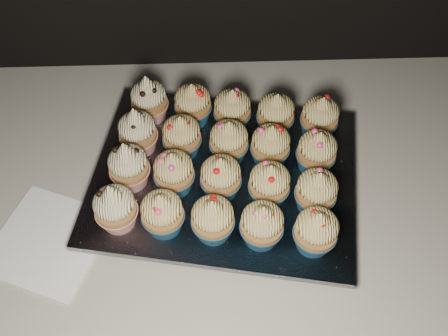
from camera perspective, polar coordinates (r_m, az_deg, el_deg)
name	(u,v)px	position (r m, az deg, el deg)	size (l,w,h in m)	color
cabinet	(275,292)	(1.26, 5.80, -13.92)	(2.40, 0.60, 0.86)	black
worktop	(296,189)	(0.86, 8.24, -2.40)	(2.44, 0.64, 0.04)	beige
napkin	(49,241)	(0.82, -19.40, -7.87)	(0.16, 0.16, 0.00)	white
baking_tray	(224,182)	(0.82, 0.00, -1.61)	(0.38, 0.29, 0.02)	black
foil_lining	(224,176)	(0.81, 0.00, -0.92)	(0.42, 0.33, 0.01)	silver
cupcake_0	(115,207)	(0.74, -12.34, -4.41)	(0.06, 0.06, 0.10)	#A81817
cupcake_1	(162,213)	(0.72, -7.05, -5.14)	(0.06, 0.06, 0.08)	navy
cupcake_2	(213,219)	(0.71, -1.29, -5.84)	(0.06, 0.06, 0.08)	navy
cupcake_3	(262,225)	(0.71, 4.35, -6.46)	(0.06, 0.06, 0.08)	navy
cupcake_4	(316,231)	(0.72, 10.45, -7.08)	(0.06, 0.06, 0.08)	navy
cupcake_5	(129,166)	(0.78, -10.85, 0.25)	(0.06, 0.06, 0.10)	#A81817
cupcake_6	(174,172)	(0.76, -5.74, -0.50)	(0.06, 0.06, 0.08)	navy
cupcake_7	(221,177)	(0.75, -0.37, -1.05)	(0.06, 0.06, 0.08)	navy
cupcake_8	(269,184)	(0.75, 5.19, -1.83)	(0.06, 0.06, 0.08)	navy
cupcake_9	(316,191)	(0.75, 10.50, -2.64)	(0.06, 0.06, 0.08)	navy
cupcake_10	(138,132)	(0.82, -9.84, 4.13)	(0.06, 0.06, 0.10)	#A81817
cupcake_11	(182,136)	(0.81, -4.85, 3.64)	(0.06, 0.06, 0.08)	navy
cupcake_12	(229,141)	(0.80, 0.57, 3.07)	(0.06, 0.06, 0.08)	navy
cupcake_13	(270,145)	(0.79, 5.33, 2.59)	(0.06, 0.06, 0.08)	navy
cupcake_14	(317,152)	(0.80, 10.54, 1.84)	(0.06, 0.06, 0.08)	navy
cupcake_15	(149,100)	(0.86, -8.56, 7.74)	(0.06, 0.06, 0.10)	#A81817
cupcake_16	(193,104)	(0.85, -3.58, 7.30)	(0.06, 0.06, 0.08)	navy
cupcake_17	(232,110)	(0.84, 0.96, 6.68)	(0.06, 0.06, 0.08)	navy
cupcake_18	(276,114)	(0.84, 5.92, 6.16)	(0.06, 0.06, 0.08)	navy
cupcake_19	(320,117)	(0.84, 10.87, 5.72)	(0.06, 0.06, 0.08)	navy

